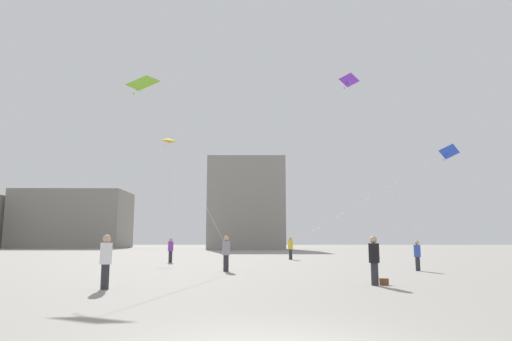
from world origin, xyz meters
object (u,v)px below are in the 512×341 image
object	(u,v)px
kite_violet_delta	(350,84)
handbag_beside_flyer	(384,282)
person_in_grey	(226,252)
kite_lime_delta	(143,85)
building_right_hall	(247,205)
person_in_black	(374,258)
kite_cobalt_delta	(446,154)
building_centre_hall	(73,219)
kite_amber_delta	(169,143)
person_in_yellow	(291,247)
person_in_purple	(171,249)
person_in_white	(106,259)
person_in_blue	(417,254)

from	to	relation	value
kite_violet_delta	handbag_beside_flyer	distance (m)	19.39
person_in_grey	kite_lime_delta	size ratio (longest dim) A/B	0.20
kite_lime_delta	kite_violet_delta	bearing A→B (deg)	31.33
building_right_hall	handbag_beside_flyer	distance (m)	65.72
person_in_black	kite_cobalt_delta	world-z (taller)	kite_cobalt_delta
kite_cobalt_delta	building_centre_hall	bearing A→B (deg)	130.64
kite_amber_delta	person_in_grey	bearing A→B (deg)	-70.39
kite_cobalt_delta	building_centre_hall	distance (m)	80.04
person_in_yellow	kite_cobalt_delta	distance (m)	14.47
person_in_purple	handbag_beside_flyer	distance (m)	19.93
person_in_white	building_right_hall	distance (m)	66.86
person_in_blue	person_in_purple	size ratio (longest dim) A/B	0.90
building_centre_hall	handbag_beside_flyer	xyz separation A→B (m)	(41.49, -79.59, -5.67)
kite_violet_delta	person_in_white	bearing A→B (deg)	-126.53
person_in_white	kite_lime_delta	xyz separation A→B (m)	(-0.97, 8.21, 8.82)
kite_violet_delta	building_centre_hall	xyz separation A→B (m)	(-43.77, 64.91, -6.80)
person_in_purple	person_in_yellow	bearing A→B (deg)	-162.41
person_in_grey	person_in_blue	bearing A→B (deg)	-86.01
person_in_black	person_in_grey	size ratio (longest dim) A/B	0.96
building_centre_hall	person_in_blue	bearing A→B (deg)	-57.69
person_in_black	person_in_yellow	world-z (taller)	person_in_yellow
kite_cobalt_delta	kite_amber_delta	size ratio (longest dim) A/B	1.36
person_in_blue	person_in_grey	world-z (taller)	person_in_grey
kite_lime_delta	kite_amber_delta	size ratio (longest dim) A/B	0.93
person_in_grey	kite_violet_delta	distance (m)	16.08
person_in_yellow	kite_violet_delta	distance (m)	14.15
person_in_white	kite_violet_delta	bearing A→B (deg)	-115.04
kite_violet_delta	building_centre_hall	world-z (taller)	kite_violet_delta
person_in_white	person_in_purple	bearing A→B (deg)	-75.45
person_in_white	building_right_hall	xyz separation A→B (m)	(4.09, 66.39, 6.76)
person_in_blue	kite_amber_delta	bearing A→B (deg)	-3.08
person_in_blue	kite_violet_delta	bearing A→B (deg)	-32.79
person_in_purple	person_in_grey	world-z (taller)	person_in_grey
person_in_black	kite_amber_delta	world-z (taller)	kite_amber_delta
building_centre_hall	kite_lime_delta	bearing A→B (deg)	-66.95
kite_amber_delta	building_right_hall	xyz separation A→B (m)	(6.87, 40.06, -2.71)
person_in_yellow	kite_cobalt_delta	bearing A→B (deg)	67.06
person_in_yellow	person_in_blue	bearing A→B (deg)	12.06
person_in_grey	kite_amber_delta	world-z (taller)	kite_amber_delta
person_in_black	person_in_yellow	size ratio (longest dim) A/B	0.94
kite_amber_delta	handbag_beside_flyer	distance (m)	29.72
person_in_black	kite_violet_delta	distance (m)	18.99
kite_cobalt_delta	kite_lime_delta	bearing A→B (deg)	-150.41
person_in_white	kite_amber_delta	size ratio (longest dim) A/B	0.18
person_in_blue	person_in_yellow	xyz separation A→B (m)	(-5.48, 14.18, 0.15)
person_in_white	handbag_beside_flyer	size ratio (longest dim) A/B	5.55
person_in_blue	kite_amber_delta	distance (m)	25.65
kite_lime_delta	building_right_hall	world-z (taller)	building_right_hall
building_centre_hall	person_in_white	bearing A→B (deg)	-68.48
kite_lime_delta	building_centre_hall	xyz separation A→B (m)	(-30.94, 72.72, -4.00)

